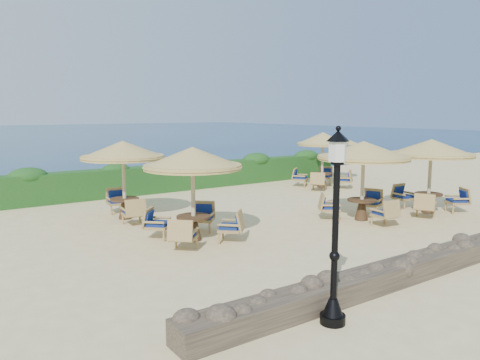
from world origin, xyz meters
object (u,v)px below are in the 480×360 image
(lamp_post, at_px, (335,236))
(cafe_set_2, at_px, (431,159))
(cafe_set_0, at_px, (193,177))
(cafe_set_1, at_px, (363,162))
(cafe_set_3, at_px, (123,160))
(extra_parasol, at_px, (337,140))
(cafe_set_4, at_px, (323,152))

(lamp_post, height_order, cafe_set_2, lamp_post)
(cafe_set_0, relative_size, cafe_set_1, 0.91)
(lamp_post, xyz_separation_m, cafe_set_0, (0.61, 5.99, 0.26))
(cafe_set_2, height_order, cafe_set_3, same)
(extra_parasol, relative_size, cafe_set_2, 0.82)
(cafe_set_2, bearing_deg, cafe_set_1, 168.43)
(cafe_set_0, relative_size, cafe_set_3, 0.97)
(cafe_set_3, xyz_separation_m, cafe_set_4, (10.23, 0.98, -0.29))
(cafe_set_2, relative_size, cafe_set_4, 1.10)
(cafe_set_3, distance_m, cafe_set_4, 10.28)
(cafe_set_0, height_order, cafe_set_3, same)
(cafe_set_2, height_order, cafe_set_4, same)
(cafe_set_0, bearing_deg, extra_parasol, 26.65)
(cafe_set_0, bearing_deg, cafe_set_4, 25.93)
(cafe_set_0, height_order, cafe_set_2, same)
(extra_parasol, bearing_deg, cafe_set_0, -153.35)
(cafe_set_4, bearing_deg, lamp_post, -133.84)
(lamp_post, bearing_deg, cafe_set_3, 89.91)
(cafe_set_2, distance_m, cafe_set_4, 6.34)
(lamp_post, distance_m, extra_parasol, 17.41)
(cafe_set_2, bearing_deg, extra_parasol, 66.99)
(cafe_set_3, bearing_deg, extra_parasol, 10.39)
(cafe_set_1, xyz_separation_m, cafe_set_4, (3.76, 5.69, -0.25))
(extra_parasol, distance_m, cafe_set_2, 8.27)
(extra_parasol, bearing_deg, cafe_set_2, -113.01)
(cafe_set_0, bearing_deg, lamp_post, -95.85)
(cafe_set_0, relative_size, cafe_set_4, 1.04)
(lamp_post, relative_size, cafe_set_1, 1.08)
(cafe_set_3, bearing_deg, cafe_set_4, 5.45)
(extra_parasol, height_order, cafe_set_1, cafe_set_1)
(cafe_set_1, distance_m, cafe_set_3, 8.01)
(cafe_set_1, distance_m, cafe_set_4, 6.82)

